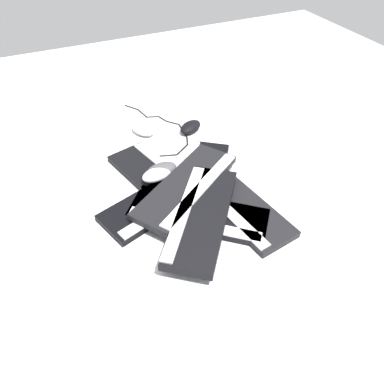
{
  "coord_description": "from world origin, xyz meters",
  "views": [
    {
      "loc": [
        0.42,
        0.78,
        0.87
      ],
      "look_at": [
        0.03,
        -0.07,
        0.03
      ],
      "focal_mm": 35.0,
      "sensor_mm": 36.0,
      "label": 1
    }
  ],
  "objects_px": {
    "keyboard_0": "(164,198)",
    "keyboard_4": "(158,180)",
    "mouse_2": "(157,174)",
    "mouse_3": "(162,170)",
    "keyboard_3": "(199,180)",
    "keyboard_2": "(235,203)",
    "mouse_1": "(143,129)",
    "mouse_0": "(190,127)",
    "keyboard_6": "(201,215)",
    "keyboard_1": "(198,215)",
    "keyboard_5": "(187,186)"
  },
  "relations": [
    {
      "from": "keyboard_1",
      "to": "mouse_0",
      "type": "height_order",
      "value": "mouse_0"
    },
    {
      "from": "keyboard_2",
      "to": "mouse_2",
      "type": "bearing_deg",
      "value": -46.08
    },
    {
      "from": "mouse_2",
      "to": "mouse_3",
      "type": "distance_m",
      "value": 0.03
    },
    {
      "from": "keyboard_3",
      "to": "mouse_1",
      "type": "height_order",
      "value": "mouse_1"
    },
    {
      "from": "keyboard_3",
      "to": "mouse_0",
      "type": "relative_size",
      "value": 4.03
    },
    {
      "from": "keyboard_2",
      "to": "keyboard_3",
      "type": "distance_m",
      "value": 0.17
    },
    {
      "from": "keyboard_3",
      "to": "mouse_1",
      "type": "bearing_deg",
      "value": -78.79
    },
    {
      "from": "keyboard_2",
      "to": "mouse_3",
      "type": "bearing_deg",
      "value": -52.14
    },
    {
      "from": "keyboard_1",
      "to": "keyboard_6",
      "type": "height_order",
      "value": "keyboard_6"
    },
    {
      "from": "keyboard_0",
      "to": "mouse_3",
      "type": "bearing_deg",
      "value": -108.45
    },
    {
      "from": "mouse_0",
      "to": "mouse_3",
      "type": "relative_size",
      "value": 1.0
    },
    {
      "from": "keyboard_1",
      "to": "keyboard_3",
      "type": "xyz_separation_m",
      "value": [
        -0.08,
        -0.16,
        0.0
      ]
    },
    {
      "from": "mouse_2",
      "to": "keyboard_3",
      "type": "bearing_deg",
      "value": -29.1
    },
    {
      "from": "mouse_3",
      "to": "keyboard_2",
      "type": "bearing_deg",
      "value": -56.45
    },
    {
      "from": "keyboard_3",
      "to": "keyboard_4",
      "type": "relative_size",
      "value": 0.96
    },
    {
      "from": "keyboard_1",
      "to": "mouse_3",
      "type": "distance_m",
      "value": 0.23
    },
    {
      "from": "mouse_1",
      "to": "keyboard_2",
      "type": "bearing_deg",
      "value": -11.5
    },
    {
      "from": "keyboard_2",
      "to": "keyboard_4",
      "type": "bearing_deg",
      "value": -48.81
    },
    {
      "from": "keyboard_6",
      "to": "mouse_1",
      "type": "height_order",
      "value": "keyboard_6"
    },
    {
      "from": "keyboard_2",
      "to": "mouse_2",
      "type": "height_order",
      "value": "mouse_2"
    },
    {
      "from": "keyboard_3",
      "to": "keyboard_5",
      "type": "xyz_separation_m",
      "value": [
        0.06,
        0.04,
        0.03
      ]
    },
    {
      "from": "keyboard_2",
      "to": "mouse_0",
      "type": "xyz_separation_m",
      "value": [
        -0.05,
        -0.47,
        0.01
      ]
    },
    {
      "from": "keyboard_1",
      "to": "mouse_1",
      "type": "xyz_separation_m",
      "value": [
        -0.0,
        -0.54,
        0.01
      ]
    },
    {
      "from": "mouse_1",
      "to": "mouse_0",
      "type": "bearing_deg",
      "value": 45.24
    },
    {
      "from": "keyboard_3",
      "to": "keyboard_5",
      "type": "distance_m",
      "value": 0.08
    },
    {
      "from": "keyboard_4",
      "to": "keyboard_6",
      "type": "height_order",
      "value": "keyboard_6"
    },
    {
      "from": "keyboard_0",
      "to": "mouse_1",
      "type": "bearing_deg",
      "value": -99.64
    },
    {
      "from": "keyboard_0",
      "to": "keyboard_5",
      "type": "height_order",
      "value": "keyboard_5"
    },
    {
      "from": "keyboard_0",
      "to": "mouse_3",
      "type": "relative_size",
      "value": 4.23
    },
    {
      "from": "keyboard_0",
      "to": "keyboard_3",
      "type": "relative_size",
      "value": 1.05
    },
    {
      "from": "keyboard_1",
      "to": "keyboard_6",
      "type": "bearing_deg",
      "value": 83.17
    },
    {
      "from": "keyboard_0",
      "to": "mouse_2",
      "type": "xyz_separation_m",
      "value": [
        -0.01,
        -0.09,
        0.04
      ]
    },
    {
      "from": "keyboard_0",
      "to": "keyboard_4",
      "type": "bearing_deg",
      "value": -99.52
    },
    {
      "from": "keyboard_4",
      "to": "keyboard_6",
      "type": "relative_size",
      "value": 1.05
    },
    {
      "from": "keyboard_3",
      "to": "mouse_3",
      "type": "bearing_deg",
      "value": -30.34
    },
    {
      "from": "keyboard_5",
      "to": "keyboard_6",
      "type": "xyz_separation_m",
      "value": [
        0.02,
        0.14,
        0.0
      ]
    },
    {
      "from": "keyboard_2",
      "to": "keyboard_3",
      "type": "height_order",
      "value": "same"
    },
    {
      "from": "keyboard_0",
      "to": "mouse_0",
      "type": "relative_size",
      "value": 4.23
    },
    {
      "from": "keyboard_0",
      "to": "keyboard_1",
      "type": "distance_m",
      "value": 0.14
    },
    {
      "from": "keyboard_6",
      "to": "mouse_1",
      "type": "distance_m",
      "value": 0.57
    },
    {
      "from": "keyboard_1",
      "to": "keyboard_5",
      "type": "relative_size",
      "value": 0.96
    },
    {
      "from": "keyboard_1",
      "to": "mouse_0",
      "type": "relative_size",
      "value": 3.94
    },
    {
      "from": "keyboard_4",
      "to": "keyboard_5",
      "type": "bearing_deg",
      "value": 122.24
    },
    {
      "from": "mouse_3",
      "to": "keyboard_1",
      "type": "bearing_deg",
      "value": -85.32
    },
    {
      "from": "mouse_1",
      "to": "mouse_3",
      "type": "bearing_deg",
      "value": -32.22
    },
    {
      "from": "keyboard_5",
      "to": "mouse_1",
      "type": "height_order",
      "value": "keyboard_5"
    },
    {
      "from": "keyboard_0",
      "to": "keyboard_1",
      "type": "height_order",
      "value": "same"
    },
    {
      "from": "keyboard_5",
      "to": "keyboard_6",
      "type": "distance_m",
      "value": 0.15
    },
    {
      "from": "mouse_1",
      "to": "mouse_2",
      "type": "bearing_deg",
      "value": -36.0
    },
    {
      "from": "keyboard_2",
      "to": "mouse_1",
      "type": "relative_size",
      "value": 4.16
    }
  ]
}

